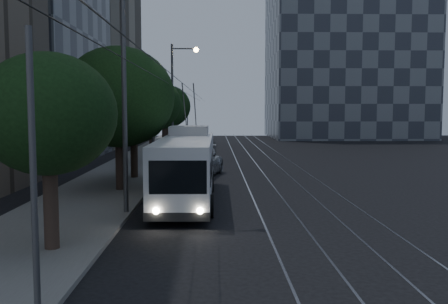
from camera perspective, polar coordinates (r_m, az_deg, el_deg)
name	(u,v)px	position (r m, az deg, el deg)	size (l,w,h in m)	color
ground	(253,215)	(20.69, 3.34, -7.16)	(120.00, 120.00, 0.00)	black
sidewalk	(141,162)	(40.82, -9.47, -1.09)	(5.00, 90.00, 0.15)	slate
tram_rails	(264,162)	(40.61, 4.64, -1.16)	(4.52, 90.00, 0.02)	#9999A1
overhead_wires	(172,120)	(40.31, -5.98, 3.71)	(2.23, 90.00, 6.00)	black
building_tan_far	(70,0)	(65.86, -17.17, 16.22)	(14.40, 22.40, 34.80)	gray
building_distant_right	(344,57)	(78.06, 13.60, 10.48)	(22.00, 18.00, 24.00)	#343943
trolleybus	(187,167)	(23.59, -4.30, -1.76)	(2.55, 11.59, 5.63)	white
pickup_silver	(197,165)	(31.98, -3.12, -1.46)	(2.52, 5.47, 1.52)	#ACB0B4
car_white_a	(187,158)	(37.98, -4.24, -0.63)	(1.51, 3.75, 1.28)	silver
car_white_b	(199,154)	(39.85, -2.83, -0.26)	(1.98, 4.88, 1.42)	silver
car_white_c	(200,148)	(46.37, -2.78, 0.46)	(1.46, 4.19, 1.38)	silver
car_white_d	(190,142)	(55.35, -3.86, 1.13)	(1.49, 3.70, 1.26)	white
tree_0	(48,115)	(15.62, -19.46, 4.04)	(4.04, 4.04, 6.02)	#30201B
tree_1	(119,97)	(26.30, -11.96, 6.14)	(5.76, 5.76, 7.54)	#30201B
tree_2	(134,113)	(30.93, -10.30, 4.42)	(4.19, 4.19, 6.00)	#30201B
tree_3	(151,104)	(39.71, -8.29, 5.46)	(4.66, 4.66, 6.83)	#30201B
tree_4	(164,110)	(49.49, -6.88, 4.74)	(4.07, 4.07, 6.02)	#30201B
tree_5	(167,106)	(57.95, -6.55, 5.20)	(5.45, 5.45, 7.05)	#30201B
streetlamp_near	(134,57)	(20.52, -10.22, 10.60)	(2.56, 0.44, 10.67)	#4F4E51
streetlamp_far	(177,90)	(43.75, -5.39, 7.09)	(2.40, 0.44, 9.90)	#4F4E51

